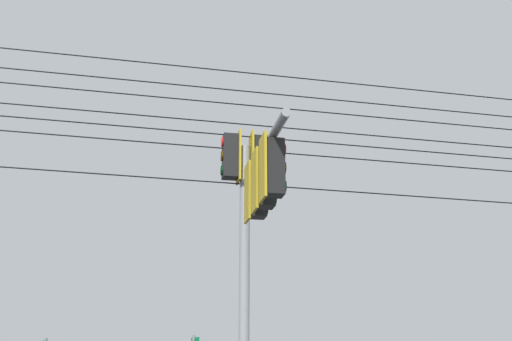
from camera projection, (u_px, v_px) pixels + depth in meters
The scene contains 2 objects.
signal_mast_assembly at pixel (252, 215), 11.38m from camera, with size 2.65×3.32×6.90m.
overhead_wire_span at pixel (300, 128), 13.06m from camera, with size 20.19×14.85×2.88m.
Camera 1 is at (-8.61, -7.69, 2.18)m, focal length 44.48 mm.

